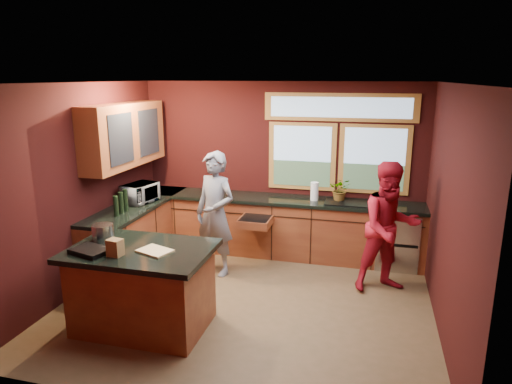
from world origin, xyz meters
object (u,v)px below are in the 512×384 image
at_px(island, 143,287).
at_px(cutting_board, 155,251).
at_px(stock_pot, 103,232).
at_px(person_red, 390,228).
at_px(person_grey, 215,214).

bearing_deg(island, cutting_board, -14.04).
xyz_separation_m(cutting_board, stock_pot, (-0.75, 0.20, 0.08)).
bearing_deg(person_red, cutting_board, -170.75).
bearing_deg(person_red, stock_pot, 179.70).
height_order(island, stock_pot, stock_pot).
height_order(island, person_grey, person_grey).
xyz_separation_m(island, cutting_board, (0.20, -0.05, 0.48)).
bearing_deg(person_grey, cutting_board, -72.31).
height_order(island, cutting_board, cutting_board).
bearing_deg(cutting_board, person_grey, 86.45).
xyz_separation_m(person_red, cutting_board, (-2.47, -1.70, 0.09)).
bearing_deg(cutting_board, island, 165.96).
bearing_deg(island, person_red, 31.75).
relative_size(island, stock_pot, 6.46).
distance_m(island, person_red, 3.17).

